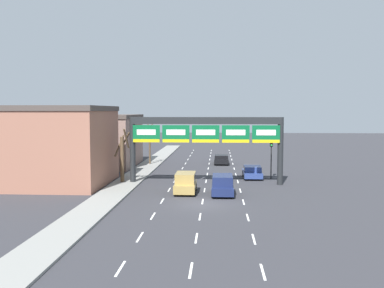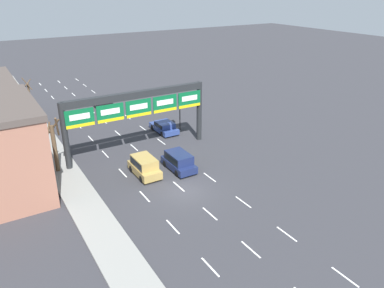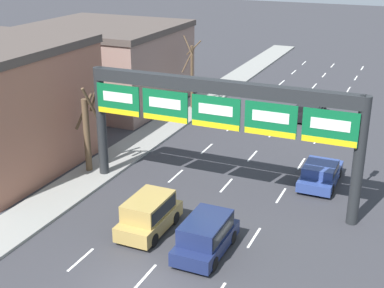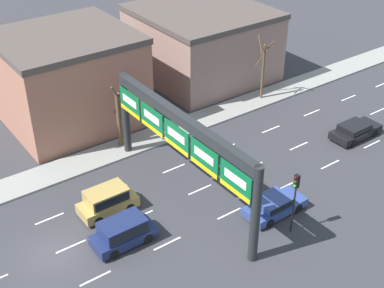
# 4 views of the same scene
# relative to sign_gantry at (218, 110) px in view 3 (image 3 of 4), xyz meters

# --- Properties ---
(lane_dashes) EXTENTS (6.72, 67.00, 0.01)m
(lane_dashes) POSITION_rel_sign_gantry_xyz_m (-0.00, 4.14, -5.10)
(lane_dashes) COLOR white
(lane_dashes) RESTS_ON ground_plane
(sign_gantry) EXTENTS (15.38, 0.70, 6.72)m
(sign_gantry) POSITION_rel_sign_gantry_xyz_m (0.00, 0.00, 0.00)
(sign_gantry) COLOR #232628
(sign_gantry) RESTS_ON ground_plane
(building_far) EXTENTS (12.28, 11.71, 6.83)m
(building_far) POSITION_rel_sign_gantry_xyz_m (-15.82, 13.64, -1.68)
(building_far) COLOR gray
(building_far) RESTS_ON ground_plane
(car_blue) EXTENTS (1.99, 4.35, 1.34)m
(car_blue) POSITION_rel_sign_gantry_xyz_m (4.98, 4.07, -4.38)
(car_blue) COLOR navy
(car_blue) RESTS_ON ground_plane
(suv_navy) EXTENTS (1.92, 4.03, 1.74)m
(suv_navy) POSITION_rel_sign_gantry_xyz_m (1.64, -5.50, -4.14)
(suv_navy) COLOR #19234C
(suv_navy) RESTS_ON ground_plane
(car_black) EXTENTS (1.97, 4.52, 1.28)m
(car_black) POSITION_rel_sign_gantry_xyz_m (1.70, 16.33, -4.41)
(car_black) COLOR black
(car_black) RESTS_ON ground_plane
(suv_gold) EXTENTS (1.88, 3.91, 1.83)m
(suv_gold) POSITION_rel_sign_gantry_xyz_m (-1.66, -4.84, -4.09)
(suv_gold) COLOR #A88947
(suv_gold) RESTS_ON ground_plane
(traffic_light_near_gantry) EXTENTS (0.30, 0.35, 4.39)m
(traffic_light_near_gantry) POSITION_rel_sign_gantry_xyz_m (6.97, 3.72, -1.95)
(traffic_light_near_gantry) COLOR black
(traffic_light_near_gantry) RESTS_ON ground_plane
(tree_bare_closest) EXTENTS (1.71, 1.56, 5.44)m
(tree_bare_closest) POSITION_rel_sign_gantry_xyz_m (-8.45, 0.07, -2.27)
(tree_bare_closest) COLOR brown
(tree_bare_closest) RESTS_ON sidewalk_left
(tree_bare_second) EXTENTS (1.47, 1.56, 6.13)m
(tree_bare_second) POSITION_rel_sign_gantry_xyz_m (-8.07, 14.82, -1.94)
(tree_bare_second) COLOR brown
(tree_bare_second) RESTS_ON sidewalk_left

